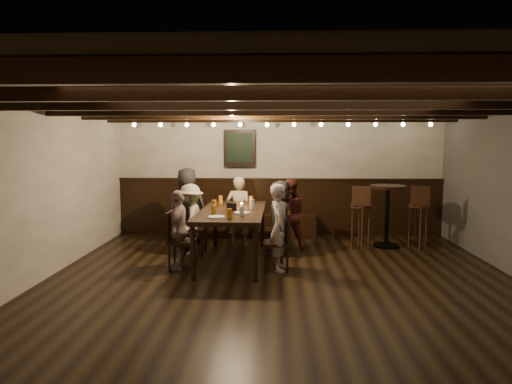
{
  "coord_description": "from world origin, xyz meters",
  "views": [
    {
      "loc": [
        -0.11,
        -5.67,
        1.9
      ],
      "look_at": [
        -0.39,
        1.3,
        1.11
      ],
      "focal_mm": 32.0,
      "sensor_mm": 36.0,
      "label": 1
    }
  ],
  "objects_px": {
    "dining_table": "(232,214)",
    "chair_left_near": "(193,238)",
    "person_bench_right": "(289,214)",
    "bar_stool_right": "(418,226)",
    "person_bench_centre": "(239,211)",
    "person_right_far": "(280,227)",
    "person_bench_left": "(187,208)",
    "chair_right_near": "(278,239)",
    "person_left_near": "(191,219)",
    "chair_right_far": "(278,253)",
    "person_right_near": "(280,218)",
    "high_top_table": "(387,207)",
    "person_left_far": "(179,230)",
    "bar_stool_left": "(361,226)",
    "chair_left_far": "(181,251)"
  },
  "relations": [
    {
      "from": "chair_right_far",
      "to": "chair_left_near",
      "type": "bearing_deg",
      "value": 57.93
    },
    {
      "from": "dining_table",
      "to": "high_top_table",
      "type": "bearing_deg",
      "value": 23.39
    },
    {
      "from": "person_bench_centre",
      "to": "person_left_far",
      "type": "xyz_separation_m",
      "value": [
        -0.78,
        -1.49,
        -0.04
      ]
    },
    {
      "from": "chair_left_near",
      "to": "person_bench_right",
      "type": "height_order",
      "value": "person_bench_right"
    },
    {
      "from": "person_left_far",
      "to": "person_right_near",
      "type": "relative_size",
      "value": 0.94
    },
    {
      "from": "person_bench_centre",
      "to": "high_top_table",
      "type": "distance_m",
      "value": 2.65
    },
    {
      "from": "person_right_far",
      "to": "high_top_table",
      "type": "relative_size",
      "value": 1.15
    },
    {
      "from": "person_bench_right",
      "to": "person_bench_centre",
      "type": "bearing_deg",
      "value": -9.46
    },
    {
      "from": "person_bench_right",
      "to": "person_left_far",
      "type": "bearing_deg",
      "value": 39.29
    },
    {
      "from": "person_bench_left",
      "to": "high_top_table",
      "type": "relative_size",
      "value": 1.29
    },
    {
      "from": "person_bench_right",
      "to": "bar_stool_right",
      "type": "distance_m",
      "value": 2.26
    },
    {
      "from": "chair_left_near",
      "to": "chair_right_near",
      "type": "bearing_deg",
      "value": 90.0
    },
    {
      "from": "chair_right_near",
      "to": "person_left_near",
      "type": "height_order",
      "value": "person_left_near"
    },
    {
      "from": "bar_stool_right",
      "to": "chair_left_far",
      "type": "bearing_deg",
      "value": -151.26
    },
    {
      "from": "dining_table",
      "to": "chair_right_near",
      "type": "relative_size",
      "value": 2.53
    },
    {
      "from": "dining_table",
      "to": "bar_stool_right",
      "type": "bearing_deg",
      "value": 17.58
    },
    {
      "from": "dining_table",
      "to": "person_right_far",
      "type": "distance_m",
      "value": 0.88
    },
    {
      "from": "chair_left_near",
      "to": "person_right_far",
      "type": "bearing_deg",
      "value": 58.5
    },
    {
      "from": "person_left_far",
      "to": "high_top_table",
      "type": "bearing_deg",
      "value": 115.15
    },
    {
      "from": "chair_left_far",
      "to": "person_bench_right",
      "type": "xyz_separation_m",
      "value": [
        1.64,
        1.32,
        0.36
      ]
    },
    {
      "from": "chair_right_far",
      "to": "person_bench_right",
      "type": "height_order",
      "value": "person_bench_right"
    },
    {
      "from": "person_left_near",
      "to": "person_right_near",
      "type": "distance_m",
      "value": 1.5
    },
    {
      "from": "chair_left_far",
      "to": "person_right_near",
      "type": "relative_size",
      "value": 0.69
    },
    {
      "from": "person_left_near",
      "to": "person_right_near",
      "type": "bearing_deg",
      "value": 90.0
    },
    {
      "from": "person_left_near",
      "to": "bar_stool_left",
      "type": "bearing_deg",
      "value": 99.41
    },
    {
      "from": "person_bench_centre",
      "to": "chair_right_far",
      "type": "bearing_deg",
      "value": 115.58
    },
    {
      "from": "person_right_near",
      "to": "person_right_far",
      "type": "distance_m",
      "value": 0.9
    },
    {
      "from": "person_bench_right",
      "to": "person_right_near",
      "type": "relative_size",
      "value": 0.99
    },
    {
      "from": "bar_stool_left",
      "to": "chair_right_far",
      "type": "bearing_deg",
      "value": -125.32
    },
    {
      "from": "chair_right_far",
      "to": "person_right_near",
      "type": "height_order",
      "value": "person_right_near"
    },
    {
      "from": "high_top_table",
      "to": "chair_right_near",
      "type": "bearing_deg",
      "value": -161.15
    },
    {
      "from": "person_right_far",
      "to": "bar_stool_left",
      "type": "xyz_separation_m",
      "value": [
        1.42,
        1.36,
        -0.22
      ]
    },
    {
      "from": "person_bench_right",
      "to": "person_left_near",
      "type": "xyz_separation_m",
      "value": [
        -1.66,
        -0.42,
        -0.03
      ]
    },
    {
      "from": "dining_table",
      "to": "chair_left_near",
      "type": "xyz_separation_m",
      "value": [
        -0.71,
        0.46,
        -0.48
      ]
    },
    {
      "from": "person_left_far",
      "to": "person_right_far",
      "type": "bearing_deg",
      "value": 90.0
    },
    {
      "from": "person_bench_centre",
      "to": "bar_stool_right",
      "type": "bearing_deg",
      "value": 179.04
    },
    {
      "from": "person_bench_right",
      "to": "person_right_far",
      "type": "distance_m",
      "value": 1.36
    },
    {
      "from": "chair_left_near",
      "to": "person_bench_left",
      "type": "xyz_separation_m",
      "value": [
        -0.17,
        0.45,
        0.44
      ]
    },
    {
      "from": "chair_left_near",
      "to": "bar_stool_left",
      "type": "relative_size",
      "value": 0.79
    },
    {
      "from": "person_bench_centre",
      "to": "person_right_far",
      "type": "bearing_deg",
      "value": 116.57
    },
    {
      "from": "person_left_far",
      "to": "person_bench_left",
      "type": "bearing_deg",
      "value": -173.66
    },
    {
      "from": "bar_stool_left",
      "to": "person_bench_right",
      "type": "bearing_deg",
      "value": -167.9
    },
    {
      "from": "chair_left_near",
      "to": "person_bench_centre",
      "type": "relative_size",
      "value": 0.71
    },
    {
      "from": "person_right_near",
      "to": "bar_stool_left",
      "type": "distance_m",
      "value": 1.49
    },
    {
      "from": "chair_right_near",
      "to": "person_bench_centre",
      "type": "xyz_separation_m",
      "value": [
        -0.71,
        0.61,
        0.36
      ]
    },
    {
      "from": "chair_left_far",
      "to": "person_left_near",
      "type": "xyz_separation_m",
      "value": [
        -0.02,
        0.9,
        0.33
      ]
    },
    {
      "from": "person_bench_centre",
      "to": "bar_stool_left",
      "type": "bearing_deg",
      "value": 176.81
    },
    {
      "from": "chair_right_far",
      "to": "bar_stool_right",
      "type": "distance_m",
      "value": 2.83
    },
    {
      "from": "chair_left_far",
      "to": "chair_right_near",
      "type": "bearing_deg",
      "value": 122.07
    },
    {
      "from": "person_right_far",
      "to": "chair_left_near",
      "type": "bearing_deg",
      "value": 58.5
    }
  ]
}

